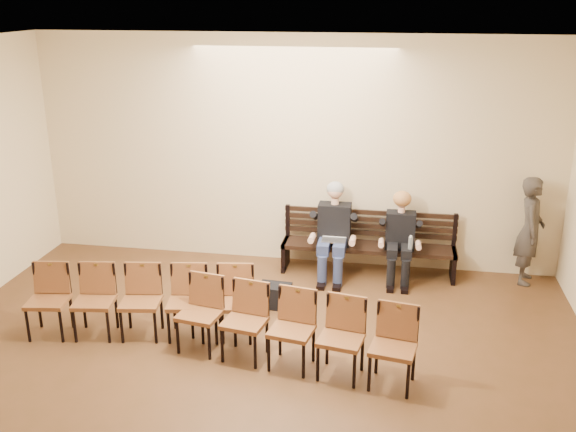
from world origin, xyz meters
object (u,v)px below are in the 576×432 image
seated_man (334,229)px  chair_row_front (291,331)px  water_bottle (410,251)px  bag (275,296)px  laptop (334,242)px  seated_woman (400,240)px  bench (368,259)px  passerby (531,223)px  chair_row_back (141,303)px

seated_man → chair_row_front: (-0.20, -2.62, -0.27)m
water_bottle → bag: bearing=-152.1°
water_bottle → chair_row_front: size_ratio=0.08×
bag → water_bottle: bearing=27.9°
laptop → bag: 1.31m
seated_woman → laptop: seated_woman is taller
bench → seated_man: seated_man is taller
bench → passerby: (2.30, 0.10, 0.69)m
bag → passerby: passerby is taller
water_bottle → chair_row_back: 3.82m
seated_man → water_bottle: bearing=-12.6°
seated_man → water_bottle: size_ratio=6.88×
bench → seated_woman: seated_woman is taller
bag → bench: bearing=48.2°
laptop → water_bottle: size_ratio=1.69×
seated_man → bag: seated_man is taller
laptop → chair_row_front: size_ratio=0.13×
laptop → passerby: passerby is taller
bag → chair_row_back: (-1.46, -1.06, 0.29)m
water_bottle → seated_man: bearing=167.4°
passerby → chair_row_front: passerby is taller
laptop → chair_row_back: bearing=-128.9°
water_bottle → bench: bearing=148.6°
passerby → chair_row_front: (-3.01, -2.84, -0.47)m
bench → bag: bench is taller
water_bottle → chair_row_back: chair_row_back is taller
passerby → chair_row_back: 5.54m
seated_woman → chair_row_front: (-1.17, -2.62, -0.17)m
water_bottle → bag: water_bottle is taller
seated_man → passerby: size_ratio=0.78×
seated_woman → chair_row_front: bearing=-114.0°
bench → water_bottle: size_ratio=12.48×
bench → seated_woman: (0.46, -0.12, 0.39)m
bench → passerby: 2.40m
seated_man → chair_row_back: seated_man is taller
bench → passerby: size_ratio=1.42×
seated_man → water_bottle: (1.12, -0.25, -0.16)m
bench → passerby: passerby is taller
chair_row_front → chair_row_back: bearing=178.9°
seated_man → water_bottle: seated_man is taller
seated_man → passerby: 2.83m
seated_woman → chair_row_front: size_ratio=0.45×
chair_row_front → seated_woman: bearing=75.7°
bench → seated_man: size_ratio=1.81×
chair_row_front → water_bottle: bearing=70.7°
chair_row_front → chair_row_back: chair_row_back is taller
laptop → passerby: (2.79, 0.38, 0.34)m
seated_woman → chair_row_back: seated_woman is taller
chair_row_back → water_bottle: bearing=23.3°
bag → chair_row_back: chair_row_back is taller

